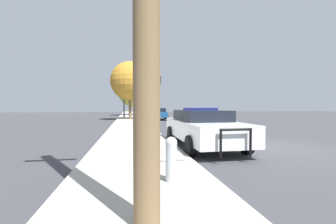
% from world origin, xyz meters
% --- Properties ---
extents(ground_plane, '(110.00, 110.00, 0.00)m').
position_xyz_m(ground_plane, '(0.00, 0.00, 0.00)').
color(ground_plane, '#3D3D42').
extents(sidewalk_left, '(3.00, 110.00, 0.13)m').
position_xyz_m(sidewalk_left, '(-5.10, 0.00, 0.07)').
color(sidewalk_left, '#ADA89E').
rests_on(sidewalk_left, ground_plane).
extents(police_car, '(2.18, 5.30, 1.52)m').
position_xyz_m(police_car, '(-2.47, 0.67, 0.77)').
color(police_car, white).
rests_on(police_car, ground_plane).
extents(fire_hydrant, '(0.53, 0.23, 0.86)m').
position_xyz_m(fire_hydrant, '(-4.53, -3.52, 0.59)').
color(fire_hydrant, '#B7BCC1').
rests_on(fire_hydrant, sidewalk_left).
extents(traffic_light, '(4.29, 0.35, 5.04)m').
position_xyz_m(traffic_light, '(-4.04, 18.03, 3.74)').
color(traffic_light, '#424247').
rests_on(traffic_light, sidewalk_left).
extents(car_background_midblock, '(2.19, 4.11, 1.36)m').
position_xyz_m(car_background_midblock, '(-1.89, 18.00, 0.73)').
color(car_background_midblock, navy).
rests_on(car_background_midblock, ground_plane).
extents(tree_sidewalk_far, '(5.48, 5.48, 6.86)m').
position_xyz_m(tree_sidewalk_far, '(-4.31, 30.41, 4.24)').
color(tree_sidewalk_far, '#4C3823').
rests_on(tree_sidewalk_far, sidewalk_left).
extents(tree_sidewalk_mid, '(4.36, 4.36, 6.48)m').
position_xyz_m(tree_sidewalk_mid, '(-5.11, 17.91, 4.42)').
color(tree_sidewalk_mid, brown).
rests_on(tree_sidewalk_mid, sidewalk_left).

